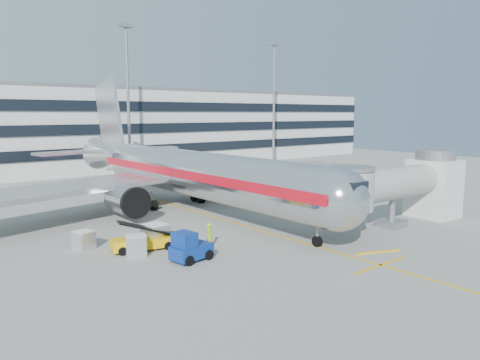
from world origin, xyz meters
TOP-DOWN VIEW (x-y plane):
  - ground at (0.00, 0.00)m, footprint 180.00×180.00m
  - lead_in_line at (0.00, 10.00)m, footprint 0.25×70.00m
  - stop_bar at (0.00, -14.00)m, footprint 6.00×0.25m
  - main_jet at (0.00, 11.72)m, footprint 50.95×48.70m
  - jet_bridge at (12.18, -8.00)m, footprint 17.80×4.50m
  - terminal at (0.00, 57.95)m, footprint 150.00×24.25m
  - light_mast_centre at (8.00, 42.00)m, footprint 2.40×1.20m
  - light_mast_east at (42.00, 42.00)m, footprint 2.40×1.20m
  - belt_loader at (-11.37, 0.11)m, footprint 5.33×2.96m
  - baggage_tug at (-10.09, -4.59)m, footprint 3.21×2.29m
  - cargo_container_left at (-12.49, -0.82)m, footprint 1.93×1.93m
  - cargo_container_right at (-14.91, 3.39)m, footprint 1.68×1.68m
  - cargo_container_front at (-10.10, 0.40)m, footprint 1.98×1.98m
  - ramp_worker at (-6.91, -2.69)m, footprint 0.78×0.87m

SIDE VIEW (x-z plane):
  - ground at x=0.00m, z-range 0.00..0.00m
  - lead_in_line at x=0.00m, z-range 0.00..0.01m
  - stop_bar at x=0.00m, z-range 0.00..0.01m
  - belt_loader at x=-11.37m, z-range -0.54..1.95m
  - cargo_container_right at x=-14.91m, z-range 0.00..1.46m
  - cargo_container_left at x=-12.49m, z-range 0.00..1.60m
  - cargo_container_front at x=-10.10m, z-range 0.01..1.85m
  - baggage_tug at x=-10.09m, z-range -0.14..2.10m
  - ramp_worker at x=-6.91m, z-range 0.00..1.99m
  - jet_bridge at x=12.18m, z-range 0.37..7.37m
  - main_jet at x=0.00m, z-range -3.79..12.26m
  - terminal at x=0.00m, z-range 0.00..15.60m
  - light_mast_centre at x=8.00m, z-range 2.15..27.60m
  - light_mast_east at x=42.00m, z-range 2.15..27.60m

